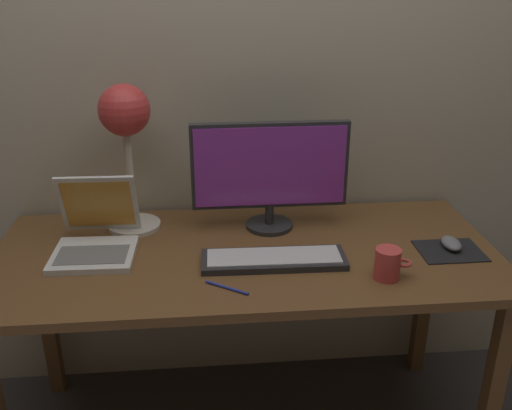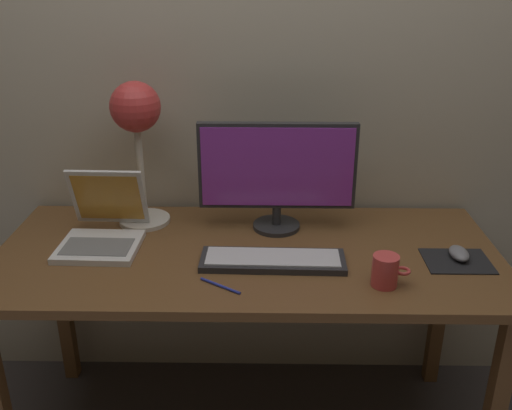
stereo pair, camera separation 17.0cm
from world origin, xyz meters
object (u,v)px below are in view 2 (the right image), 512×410
(mouse, at_px, (459,253))
(pen, at_px, (220,286))
(laptop, at_px, (103,223))
(keyboard_main, at_px, (273,260))
(desk_lamp, at_px, (136,120))
(coffee_mug, at_px, (386,271))
(monitor, at_px, (277,171))

(mouse, bearing_deg, pen, -166.25)
(laptop, distance_m, mouse, 1.13)
(laptop, height_order, mouse, laptop)
(keyboard_main, relative_size, pen, 3.16)
(keyboard_main, height_order, desk_lamp, desk_lamp)
(keyboard_main, distance_m, desk_lamp, 0.65)
(desk_lamp, distance_m, pen, 0.64)
(desk_lamp, height_order, mouse, desk_lamp)
(coffee_mug, relative_size, pen, 0.78)
(keyboard_main, bearing_deg, pen, -137.06)
(keyboard_main, distance_m, coffee_mug, 0.34)
(laptop, height_order, coffee_mug, laptop)
(laptop, distance_m, pen, 0.50)
(desk_lamp, bearing_deg, monitor, -5.11)
(desk_lamp, bearing_deg, laptop, -124.35)
(pen, bearing_deg, keyboard_main, 42.94)
(laptop, relative_size, mouse, 3.15)
(laptop, bearing_deg, coffee_mug, -17.08)
(coffee_mug, height_order, pen, coffee_mug)
(laptop, bearing_deg, keyboard_main, -14.91)
(desk_lamp, xyz_separation_m, mouse, (1.02, -0.26, -0.35))
(mouse, distance_m, pen, 0.75)
(monitor, height_order, mouse, monitor)
(keyboard_main, relative_size, mouse, 4.61)
(monitor, relative_size, laptop, 1.73)
(monitor, xyz_separation_m, mouse, (0.56, -0.22, -0.19))
(monitor, relative_size, coffee_mug, 4.78)
(monitor, distance_m, coffee_mug, 0.51)
(laptop, bearing_deg, monitor, 10.72)
(monitor, height_order, keyboard_main, monitor)
(mouse, relative_size, coffee_mug, 0.88)
(keyboard_main, bearing_deg, laptop, 165.09)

